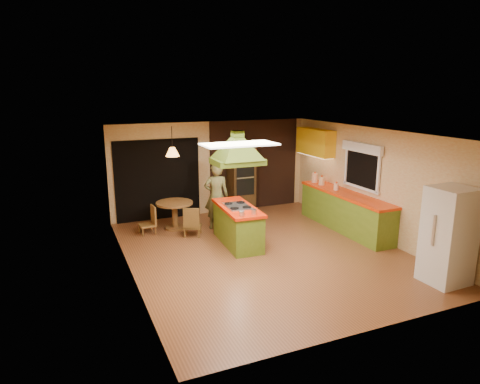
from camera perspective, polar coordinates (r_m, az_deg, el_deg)
name	(u,v)px	position (r m, az deg, el deg)	size (l,w,h in m)	color
ground	(265,252)	(9.09, 3.36, -8.05)	(6.50, 6.50, 0.00)	brown
room_walls	(266,195)	(8.70, 3.47, -0.39)	(5.50, 6.50, 6.50)	beige
ceiling_plane	(267,133)	(8.48, 3.59, 7.82)	(6.50, 6.50, 0.00)	silver
brick_panel	(254,165)	(12.08, 1.93, 3.64)	(2.64, 0.03, 2.50)	#381E14
nook_opening	(158,180)	(11.25, -10.88, 1.60)	(2.20, 0.03, 2.10)	black
right_counter	(345,211)	(10.66, 13.81, -2.49)	(0.62, 3.05, 0.92)	olive
upper_cabinets	(315,142)	(11.72, 10.01, 6.59)	(0.34, 1.40, 0.70)	yellow
window_right	(362,158)	(10.38, 15.98, 4.35)	(0.12, 1.35, 1.06)	black
fluor_panel	(239,144)	(6.94, -0.10, 6.39)	(1.20, 0.60, 0.03)	white
kitchen_island	(238,225)	(9.42, -0.32, -4.41)	(0.79, 1.75, 0.88)	olive
range_hood	(237,143)	(9.02, -0.34, 6.60)	(1.04, 0.75, 0.79)	#4F681A
man	(216,196)	(10.38, -3.16, -0.54)	(0.59, 0.39, 1.63)	brown
refrigerator	(449,236)	(8.31, 26.06, -5.26)	(0.71, 0.67, 1.73)	white
wall_oven	(241,177)	(11.66, 0.14, 1.95)	(0.66, 0.61, 1.97)	#412B15
dining_table	(175,210)	(10.53, -8.71, -2.41)	(0.89, 0.89, 0.68)	brown
chair_left	(147,220)	(10.33, -12.30, -3.68)	(0.36, 0.36, 0.66)	brown
chair_near	(192,221)	(10.03, -6.35, -3.85)	(0.39, 0.39, 0.71)	brown
pendant_lamp	(172,152)	(10.23, -9.00, 5.31)	(0.33, 0.33, 0.21)	#FF9E3F
canister_large	(315,178)	(11.52, 9.95, 1.88)	(0.16, 0.16, 0.24)	#FBE9CA
canister_medium	(322,181)	(11.26, 10.83, 1.48)	(0.15, 0.15, 0.21)	beige
canister_small	(336,187)	(10.76, 12.72, 0.69)	(0.13, 0.13, 0.17)	#FFEACD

